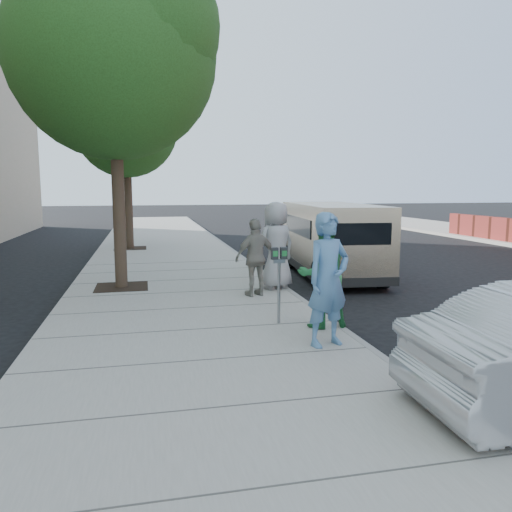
% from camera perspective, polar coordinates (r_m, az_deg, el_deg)
% --- Properties ---
extents(ground, '(120.00, 120.00, 0.00)m').
position_cam_1_polar(ground, '(9.98, -2.26, -6.49)').
color(ground, black).
rests_on(ground, ground).
extents(sidewalk, '(5.00, 60.00, 0.15)m').
position_cam_1_polar(sidewalk, '(9.84, -8.04, -6.32)').
color(sidewalk, gray).
rests_on(sidewalk, ground).
extents(curb_face, '(0.12, 60.00, 0.16)m').
position_cam_1_polar(curb_face, '(10.31, 5.68, -5.63)').
color(curb_face, gray).
rests_on(curb_face, ground).
extents(tree_near, '(4.62, 4.60, 7.53)m').
position_cam_1_polar(tree_near, '(12.31, -15.83, 22.05)').
color(tree_near, black).
rests_on(tree_near, sidewalk).
extents(tree_far, '(3.92, 3.80, 6.49)m').
position_cam_1_polar(tree_far, '(19.67, -14.51, 14.69)').
color(tree_far, black).
rests_on(tree_far, sidewalk).
extents(parking_meter, '(0.27, 0.10, 1.32)m').
position_cam_1_polar(parking_meter, '(8.49, 2.65, -1.43)').
color(parking_meter, gray).
rests_on(parking_meter, sidewalk).
extents(van, '(2.26, 5.56, 2.01)m').
position_cam_1_polar(van, '(14.03, 8.51, 2.04)').
color(van, beige).
rests_on(van, ground).
extents(person_officer, '(0.83, 0.67, 1.97)m').
position_cam_1_polar(person_officer, '(7.37, 8.24, -2.69)').
color(person_officer, '#5382B0').
rests_on(person_officer, sidewalk).
extents(person_green_shirt, '(0.91, 0.74, 1.78)m').
position_cam_1_polar(person_green_shirt, '(8.35, 7.62, -2.11)').
color(person_green_shirt, '#2A8243').
rests_on(person_green_shirt, sidewalk).
extents(person_gray_shirt, '(1.14, 0.94, 2.00)m').
position_cam_1_polar(person_gray_shirt, '(11.44, 2.31, 1.23)').
color(person_gray_shirt, '#A3A3A5').
rests_on(person_gray_shirt, sidewalk).
extents(person_striped_polo, '(1.05, 0.68, 1.66)m').
position_cam_1_polar(person_striped_polo, '(10.67, -0.01, -0.16)').
color(person_striped_polo, gray).
rests_on(person_striped_polo, sidewalk).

